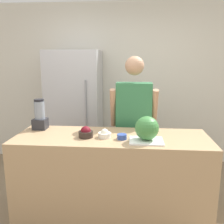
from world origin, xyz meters
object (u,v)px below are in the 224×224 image
(watermelon, at_px, (147,128))
(bowl_cream, at_px, (105,134))
(bowl_cherries, at_px, (86,133))
(refrigerator, at_px, (75,110))
(person, at_px, (133,126))
(blender, at_px, (40,116))
(bowl_small_blue, at_px, (122,137))

(watermelon, relative_size, bowl_cream, 1.75)
(watermelon, xyz_separation_m, bowl_cherries, (-0.62, 0.06, -0.08))
(refrigerator, xyz_separation_m, person, (0.92, -0.76, -0.02))
(blender, bearing_deg, person, 17.70)
(person, relative_size, watermelon, 7.51)
(watermelon, height_order, blender, blender)
(blender, bearing_deg, bowl_cherries, -24.55)
(bowl_cherries, bearing_deg, bowl_cream, 3.81)
(refrigerator, height_order, blender, refrigerator)
(refrigerator, relative_size, blender, 5.35)
(watermelon, relative_size, blender, 0.68)
(person, distance_m, watermelon, 0.70)
(person, xyz_separation_m, blender, (-1.06, -0.34, 0.18))
(bowl_cherries, height_order, blender, blender)
(refrigerator, bearing_deg, person, -39.64)
(person, bearing_deg, bowl_cherries, -128.79)
(refrigerator, distance_m, person, 1.19)
(person, bearing_deg, refrigerator, 140.36)
(refrigerator, relative_size, bowl_cream, 13.80)
(watermelon, bearing_deg, blender, 164.72)
(bowl_cream, bearing_deg, bowl_small_blue, -12.60)
(bowl_cherries, distance_m, bowl_small_blue, 0.37)
(refrigerator, relative_size, watermelon, 7.90)
(watermelon, relative_size, bowl_cherries, 1.59)
(bowl_small_blue, bearing_deg, person, 79.80)
(blender, bearing_deg, bowl_small_blue, -17.04)
(refrigerator, distance_m, bowl_cream, 1.49)
(person, bearing_deg, blender, -162.30)
(bowl_small_blue, bearing_deg, bowl_cherries, 175.83)
(refrigerator, xyz_separation_m, bowl_cherries, (0.43, -1.36, 0.06))
(refrigerator, relative_size, person, 1.05)
(watermelon, bearing_deg, bowl_cream, 169.96)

